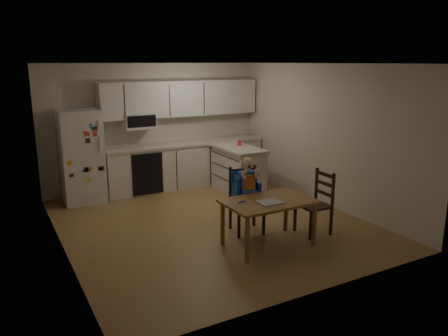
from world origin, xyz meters
TOP-DOWN VIEW (x-y plane):
  - room at (0.00, 0.48)m, footprint 4.52×5.01m
  - refrigerator at (-1.55, 2.15)m, footprint 0.72×0.70m
  - kitchen_run at (0.50, 2.24)m, footprint 3.37×0.62m
  - kitchen_island at (1.25, 1.26)m, footprint 0.65×1.23m
  - red_cup at (1.36, 1.42)m, footprint 0.08×0.08m
  - dining_table at (0.31, -1.16)m, footprint 1.24×0.80m
  - napkin at (0.26, -1.25)m, footprint 0.32×0.28m
  - toddler_spoon at (-0.09, -1.07)m, footprint 0.12×0.06m
  - chair_booster at (0.32, -0.54)m, footprint 0.51×0.51m
  - chair_side at (1.25, -1.11)m, footprint 0.43×0.43m

SIDE VIEW (x-z plane):
  - kitchen_island at x=1.25m, z-range 0.00..0.91m
  - chair_side at x=1.25m, z-range 0.06..1.01m
  - dining_table at x=0.31m, z-range 0.24..0.91m
  - napkin at x=0.26m, z-range 0.66..0.68m
  - toddler_spoon at x=-0.09m, z-range 0.66..0.68m
  - chair_booster at x=0.32m, z-range 0.12..1.28m
  - refrigerator at x=-1.55m, z-range 0.00..1.70m
  - kitchen_run at x=0.50m, z-range -0.20..1.95m
  - red_cup at x=1.36m, z-range 0.91..1.01m
  - room at x=0.00m, z-range -0.01..2.51m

